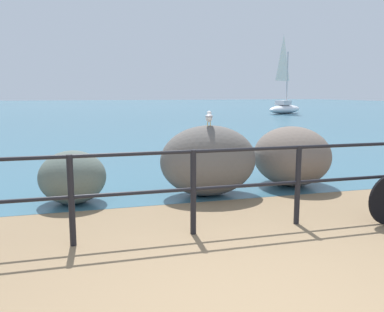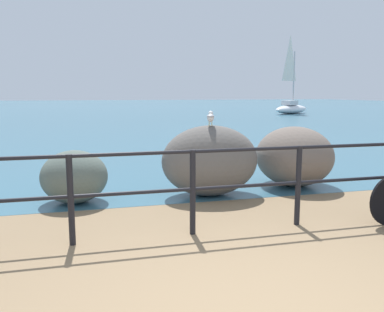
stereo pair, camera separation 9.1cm
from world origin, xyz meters
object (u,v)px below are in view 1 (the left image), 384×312
object	(u,v)px
breakwater_boulder_main	(209,161)
sailboat	(285,105)
breakwater_boulder_right	(292,156)
seagull	(209,117)
breakwater_boulder_left	(73,177)

from	to	relation	value
breakwater_boulder_main	sailboat	world-z (taller)	sailboat
breakwater_boulder_main	breakwater_boulder_right	world-z (taller)	breakwater_boulder_main
breakwater_boulder_right	sailboat	world-z (taller)	sailboat
breakwater_boulder_main	seagull	size ratio (longest dim) A/B	4.72
seagull	breakwater_boulder_right	bearing A→B (deg)	-58.02
breakwater_boulder_main	seagull	bearing A→B (deg)	-106.43
breakwater_boulder_left	breakwater_boulder_right	world-z (taller)	breakwater_boulder_right
breakwater_boulder_main	breakwater_boulder_right	bearing A→B (deg)	10.07
breakwater_boulder_right	seagull	bearing A→B (deg)	-167.36
sailboat	breakwater_boulder_main	bearing A→B (deg)	-154.45
seagull	sailboat	size ratio (longest dim) A/B	0.06
breakwater_boulder_left	breakwater_boulder_right	size ratio (longest dim) A/B	0.68
seagull	sailboat	world-z (taller)	sailboat
breakwater_boulder_left	sailboat	bearing A→B (deg)	55.21
breakwater_boulder_right	breakwater_boulder_main	bearing A→B (deg)	-169.93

